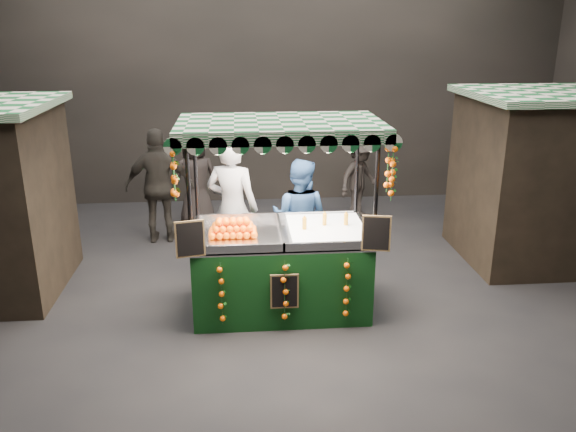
{
  "coord_description": "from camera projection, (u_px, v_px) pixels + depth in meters",
  "views": [
    {
      "loc": [
        -0.5,
        -6.78,
        3.58
      ],
      "look_at": [
        0.11,
        0.34,
        1.18
      ],
      "focal_mm": 36.43,
      "sensor_mm": 36.0,
      "label": 1
    }
  ],
  "objects": [
    {
      "name": "ground",
      "position": [
        282.0,
        310.0,
        7.58
      ],
      "size": [
        12.0,
        12.0,
        0.0
      ],
      "primitive_type": "plane",
      "color": "black",
      "rests_on": "ground"
    },
    {
      "name": "market_hall",
      "position": [
        281.0,
        39.0,
        6.5
      ],
      "size": [
        12.1,
        10.1,
        5.05
      ],
      "color": "black",
      "rests_on": "ground"
    },
    {
      "name": "neighbour_stall_right",
      "position": [
        560.0,
        176.0,
        8.94
      ],
      "size": [
        3.0,
        2.2,
        2.6
      ],
      "color": "black",
      "rests_on": "ground"
    },
    {
      "name": "juice_stall",
      "position": [
        282.0,
        255.0,
        7.38
      ],
      "size": [
        2.53,
        1.49,
        2.45
      ],
      "color": "black",
      "rests_on": "ground"
    },
    {
      "name": "vendor_grey",
      "position": [
        232.0,
        209.0,
        8.29
      ],
      "size": [
        0.88,
        0.73,
        2.07
      ],
      "rotation": [
        0.0,
        0.0,
        2.79
      ],
      "color": "gray",
      "rests_on": "ground"
    },
    {
      "name": "vendor_blue",
      "position": [
        299.0,
        218.0,
        8.43
      ],
      "size": [
        1.04,
        0.94,
        1.74
      ],
      "rotation": [
        0.0,
        0.0,
        2.74
      ],
      "color": "navy",
      "rests_on": "ground"
    },
    {
      "name": "shopper_0",
      "position": [
        35.0,
        197.0,
        9.27
      ],
      "size": [
        0.79,
        0.69,
        1.82
      ],
      "rotation": [
        0.0,
        0.0,
        0.46
      ],
      "color": "black",
      "rests_on": "ground"
    },
    {
      "name": "shopper_1",
      "position": [
        540.0,
        198.0,
        9.45
      ],
      "size": [
        1.01,
        0.92,
        1.69
      ],
      "rotation": [
        0.0,
        0.0,
        -0.43
      ],
      "color": "black",
      "rests_on": "ground"
    },
    {
      "name": "shopper_2",
      "position": [
        160.0,
        186.0,
        9.69
      ],
      "size": [
        1.13,
        0.47,
        1.93
      ],
      "rotation": [
        0.0,
        0.0,
        3.14
      ],
      "color": "#282521",
      "rests_on": "ground"
    },
    {
      "name": "shopper_3",
      "position": [
        360.0,
        178.0,
        11.01
      ],
      "size": [
        1.11,
        1.02,
        1.5
      ],
      "rotation": [
        0.0,
        0.0,
        0.63
      ],
      "color": "#282321",
      "rests_on": "ground"
    },
    {
      "name": "shopper_4",
      "position": [
        195.0,
        180.0,
        10.42
      ],
      "size": [
        1.0,
        0.84,
        1.74
      ],
      "rotation": [
        0.0,
        0.0,
        3.54
      ],
      "color": "black",
      "rests_on": "ground"
    },
    {
      "name": "shopper_5",
      "position": [
        545.0,
        190.0,
        9.57
      ],
      "size": [
        1.25,
        1.82,
        1.88
      ],
      "rotation": [
        0.0,
        0.0,
        2.01
      ],
      "color": "black",
      "rests_on": "ground"
    }
  ]
}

